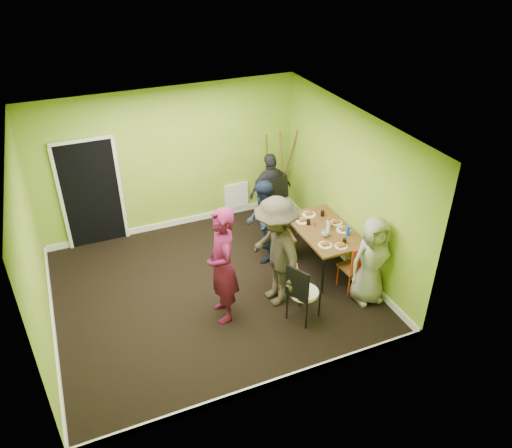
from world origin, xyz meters
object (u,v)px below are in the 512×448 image
(person_left_near, at_px, (276,252))
(person_front_end, at_px, (372,261))
(dining_table, at_px, (324,232))
(chair_left_far, at_px, (278,233))
(chair_bentwood, at_px, (302,291))
(person_left_far, at_px, (263,222))
(chair_back_end, at_px, (278,194))
(orange_bottle, at_px, (315,224))
(chair_left_near, at_px, (283,266))
(chair_front_end, at_px, (356,265))
(thermos, at_px, (329,225))
(blue_bottle, at_px, (348,231))
(person_back_end, at_px, (271,191))
(easel, at_px, (279,172))
(person_standing, at_px, (222,266))

(person_left_near, height_order, person_front_end, person_left_near)
(person_left_near, relative_size, person_front_end, 1.23)
(dining_table, height_order, chair_left_far, chair_left_far)
(chair_bentwood, relative_size, person_left_far, 0.67)
(chair_back_end, bearing_deg, orange_bottle, 79.81)
(chair_left_near, xyz_separation_m, person_left_near, (-0.23, -0.17, 0.44))
(person_left_far, distance_m, person_left_near, 1.20)
(dining_table, relative_size, chair_front_end, 1.67)
(thermos, bearing_deg, person_left_far, 144.15)
(blue_bottle, relative_size, person_back_end, 0.12)
(person_back_end, xyz_separation_m, person_front_end, (0.50, -2.70, -0.02))
(dining_table, bearing_deg, blue_bottle, -52.10)
(person_left_near, bearing_deg, dining_table, 111.00)
(chair_front_end, bearing_deg, blue_bottle, 70.82)
(chair_front_end, bearing_deg, person_left_far, 120.32)
(dining_table, bearing_deg, chair_left_far, 144.52)
(person_left_far, xyz_separation_m, person_back_end, (0.59, 0.98, 0.01))
(thermos, bearing_deg, person_back_end, 101.43)
(chair_front_end, distance_m, easel, 2.97)
(chair_left_far, bearing_deg, blue_bottle, 57.27)
(person_left_near, bearing_deg, blue_bottle, 94.86)
(chair_front_end, bearing_deg, chair_left_near, 152.41)
(chair_front_end, bearing_deg, orange_bottle, 99.13)
(chair_left_far, relative_size, easel, 0.55)
(chair_front_end, bearing_deg, easel, 85.29)
(thermos, bearing_deg, chair_back_end, 100.84)
(thermos, relative_size, orange_bottle, 2.44)
(person_left_far, bearing_deg, person_left_near, 6.75)
(chair_bentwood, height_order, person_left_far, person_left_far)
(thermos, height_order, person_left_far, person_left_far)
(chair_left_near, bearing_deg, chair_back_end, 178.10)
(blue_bottle, bearing_deg, easel, 92.84)
(chair_left_far, relative_size, person_left_far, 0.65)
(chair_left_far, bearing_deg, thermos, 61.59)
(blue_bottle, distance_m, orange_bottle, 0.60)
(easel, bearing_deg, dining_table, -93.56)
(chair_bentwood, bearing_deg, easel, 132.73)
(dining_table, height_order, person_back_end, person_back_end)
(chair_left_near, relative_size, thermos, 4.18)
(person_left_near, bearing_deg, person_front_end, 64.17)
(chair_left_near, bearing_deg, person_left_near, -33.28)
(chair_front_end, relative_size, chair_bentwood, 0.88)
(thermos, height_order, orange_bottle, thermos)
(thermos, height_order, person_front_end, person_front_end)
(chair_left_far, distance_m, person_standing, 1.78)
(chair_front_end, relative_size, person_standing, 0.48)
(chair_left_near, relative_size, person_left_near, 0.46)
(chair_back_end, xyz_separation_m, blue_bottle, (0.49, -1.71, 0.05))
(chair_left_near, xyz_separation_m, person_front_end, (1.16, -0.73, 0.27))
(chair_front_end, relative_size, thermos, 4.36)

